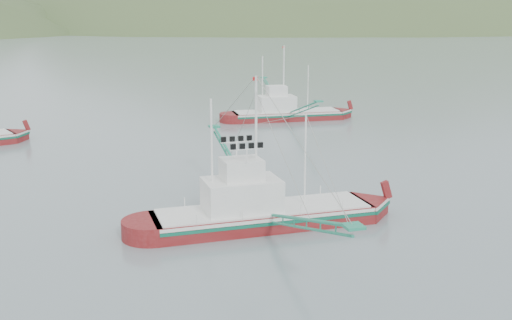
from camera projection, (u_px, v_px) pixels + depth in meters
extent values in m
plane|color=slate|center=(282.00, 226.00, 43.40)|extent=(1200.00, 1200.00, 0.00)
cube|color=maroon|center=(263.00, 223.00, 43.30)|extent=(14.95, 4.15, 1.99)
cube|color=silver|center=(263.00, 211.00, 43.10)|extent=(14.65, 4.23, 0.22)
cube|color=#0C5A42|center=(263.00, 215.00, 43.16)|extent=(14.65, 4.25, 0.22)
cube|color=silver|center=(263.00, 208.00, 43.05)|extent=(14.20, 3.94, 0.12)
cube|color=silver|center=(242.00, 195.00, 42.38)|extent=(5.01, 3.24, 2.19)
cube|color=silver|center=(242.00, 169.00, 41.96)|extent=(2.61, 2.22, 1.39)
cylinder|color=white|center=(256.00, 144.00, 41.88)|extent=(0.16, 0.16, 8.94)
cylinder|color=white|center=(212.00, 158.00, 41.17)|extent=(0.14, 0.14, 7.60)
cylinder|color=white|center=(305.00, 161.00, 43.21)|extent=(0.12, 0.12, 6.26)
cube|color=maroon|center=(287.00, 118.00, 84.25)|extent=(14.38, 4.69, 1.89)
cube|color=silver|center=(287.00, 112.00, 84.07)|extent=(14.10, 4.75, 0.21)
cube|color=#0C5A42|center=(287.00, 114.00, 84.12)|extent=(14.10, 4.77, 0.21)
cube|color=silver|center=(287.00, 111.00, 84.02)|extent=(13.66, 4.46, 0.11)
cube|color=silver|center=(277.00, 104.00, 83.48)|extent=(4.91, 3.32, 2.08)
cube|color=silver|center=(277.00, 91.00, 83.09)|extent=(2.58, 2.23, 1.32)
cylinder|color=white|center=(284.00, 79.00, 82.95)|extent=(0.15, 0.15, 8.50)
cylinder|color=white|center=(262.00, 84.00, 82.47)|extent=(0.13, 0.13, 7.22)
cylinder|color=white|center=(308.00, 88.00, 83.97)|extent=(0.11, 0.11, 5.95)
ellipsoid|color=#3F532B|center=(390.00, 26.00, 511.34)|extent=(684.00, 432.00, 306.00)
ellipsoid|color=slate|center=(109.00, 24.00, 573.33)|extent=(960.00, 400.00, 240.00)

